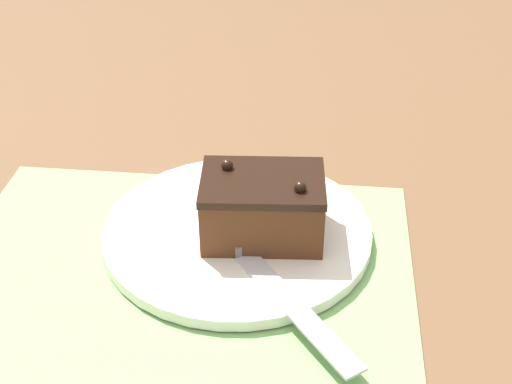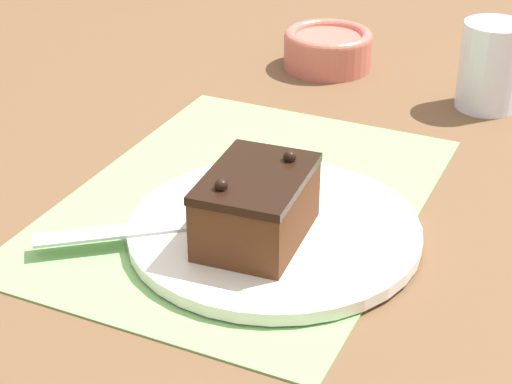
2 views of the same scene
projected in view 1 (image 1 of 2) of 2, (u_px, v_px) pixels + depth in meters
ground_plane at (179, 271)px, 0.71m from camera, size 3.00×3.00×0.00m
placemat_woven at (179, 270)px, 0.70m from camera, size 0.46×0.34×0.00m
cake_plate at (238, 232)px, 0.74m from camera, size 0.28×0.28×0.01m
chocolate_cake at (262, 206)px, 0.71m from camera, size 0.13×0.10×0.08m
serving_knife at (247, 254)px, 0.69m from camera, size 0.17×0.22×0.01m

